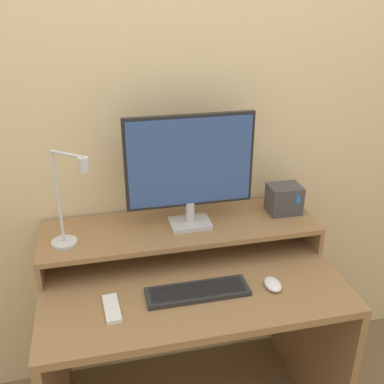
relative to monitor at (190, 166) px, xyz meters
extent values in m
cube|color=beige|center=(-0.04, 0.21, 0.11)|extent=(6.00, 0.05, 2.50)
cube|color=olive|center=(-0.04, -0.17, -0.39)|extent=(1.14, 0.70, 0.03)
cube|color=olive|center=(-0.59, -0.17, -0.77)|extent=(0.03, 0.70, 0.73)
cube|color=olive|center=(0.51, -0.17, -0.77)|extent=(0.03, 0.70, 0.73)
cube|color=olive|center=(-0.60, 0.01, -0.33)|extent=(0.02, 0.34, 0.10)
cube|color=olive|center=(0.52, 0.01, -0.33)|extent=(0.02, 0.34, 0.10)
cube|color=olive|center=(-0.04, 0.01, -0.27)|extent=(1.14, 0.34, 0.02)
cube|color=#BCBCC1|center=(0.00, 0.00, -0.25)|extent=(0.17, 0.12, 0.02)
cylinder|color=#BCBCC1|center=(0.00, 0.00, -0.20)|extent=(0.04, 0.04, 0.09)
cube|color=black|center=(0.00, 0.00, 0.02)|extent=(0.51, 0.02, 0.37)
cube|color=#2D4C8C|center=(0.00, -0.01, 0.02)|extent=(0.49, 0.01, 0.35)
cylinder|color=silver|center=(-0.50, -0.04, -0.25)|extent=(0.10, 0.10, 0.01)
cylinder|color=silver|center=(-0.50, -0.04, -0.07)|extent=(0.01, 0.01, 0.36)
cylinder|color=silver|center=(-0.45, -0.08, 0.12)|extent=(0.11, 0.10, 0.01)
cylinder|color=silver|center=(-0.40, -0.13, 0.09)|extent=(0.04, 0.04, 0.05)
cube|color=#3D3D42|center=(0.42, 0.03, -0.20)|extent=(0.14, 0.11, 0.12)
cube|color=#1972F2|center=(0.46, -0.03, -0.18)|extent=(0.01, 0.00, 0.04)
cube|color=#282828|center=(-0.04, -0.30, -0.37)|extent=(0.38, 0.11, 0.02)
cube|color=black|center=(-0.04, -0.30, -0.36)|extent=(0.35, 0.09, 0.01)
ellipsoid|color=white|center=(0.24, -0.32, -0.36)|extent=(0.06, 0.09, 0.03)
cube|color=white|center=(-0.35, -0.32, -0.37)|extent=(0.06, 0.15, 0.02)
camera|label=1|loc=(-0.35, -1.59, 0.65)|focal=42.00mm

